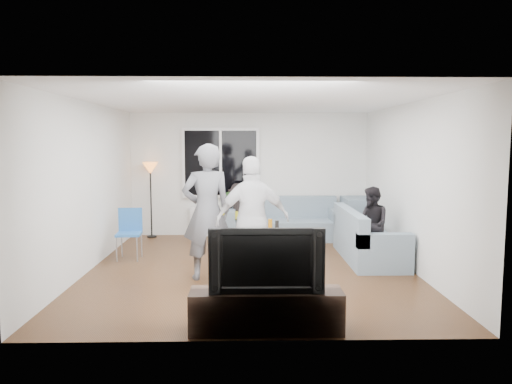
{
  "coord_description": "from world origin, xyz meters",
  "views": [
    {
      "loc": [
        -0.07,
        -7.32,
        1.98
      ],
      "look_at": [
        0.1,
        0.6,
        1.15
      ],
      "focal_mm": 33.26,
      "sensor_mm": 36.0,
      "label": 1
    }
  ],
  "objects_px": {
    "spectator_back": "(238,211)",
    "television": "(266,258)",
    "coffee_table": "(259,245)",
    "spectator_right": "(372,224)",
    "side_chair": "(129,235)",
    "sofa_back_section": "(283,219)",
    "player_left": "(207,212)",
    "sofa_right_section": "(369,235)",
    "tv_console": "(266,311)",
    "floor_lamp": "(151,200)",
    "player_right": "(253,220)"
  },
  "relations": [
    {
      "from": "coffee_table",
      "to": "side_chair",
      "type": "distance_m",
      "value": 2.23
    },
    {
      "from": "player_left",
      "to": "tv_console",
      "type": "bearing_deg",
      "value": 95.97
    },
    {
      "from": "player_right",
      "to": "tv_console",
      "type": "xyz_separation_m",
      "value": [
        0.11,
        -1.75,
        -0.68
      ]
    },
    {
      "from": "spectator_right",
      "to": "television",
      "type": "height_order",
      "value": "spectator_right"
    },
    {
      "from": "coffee_table",
      "to": "tv_console",
      "type": "distance_m",
      "value": 3.32
    },
    {
      "from": "floor_lamp",
      "to": "spectator_back",
      "type": "relative_size",
      "value": 1.36
    },
    {
      "from": "sofa_right_section",
      "to": "player_left",
      "type": "xyz_separation_m",
      "value": [
        -2.65,
        -1.08,
        0.56
      ]
    },
    {
      "from": "floor_lamp",
      "to": "player_left",
      "type": "xyz_separation_m",
      "value": [
        1.42,
        -3.05,
        0.2
      ]
    },
    {
      "from": "player_left",
      "to": "spectator_back",
      "type": "bearing_deg",
      "value": -113.64
    },
    {
      "from": "player_right",
      "to": "spectator_right",
      "type": "distance_m",
      "value": 2.32
    },
    {
      "from": "coffee_table",
      "to": "floor_lamp",
      "type": "distance_m",
      "value": 2.85
    },
    {
      "from": "spectator_back",
      "to": "spectator_right",
      "type": "bearing_deg",
      "value": -27.31
    },
    {
      "from": "coffee_table",
      "to": "side_chair",
      "type": "bearing_deg",
      "value": -174.67
    },
    {
      "from": "player_right",
      "to": "coffee_table",
      "type": "bearing_deg",
      "value": -105.92
    },
    {
      "from": "spectator_back",
      "to": "television",
      "type": "bearing_deg",
      "value": -72.75
    },
    {
      "from": "player_left",
      "to": "television",
      "type": "distance_m",
      "value": 2.12
    },
    {
      "from": "coffee_table",
      "to": "tv_console",
      "type": "relative_size",
      "value": 0.69
    },
    {
      "from": "television",
      "to": "spectator_right",
      "type": "bearing_deg",
      "value": 57.1
    },
    {
      "from": "player_left",
      "to": "tv_console",
      "type": "height_order",
      "value": "player_left"
    },
    {
      "from": "television",
      "to": "sofa_back_section",
      "type": "bearing_deg",
      "value": 83.53
    },
    {
      "from": "coffee_table",
      "to": "spectator_right",
      "type": "distance_m",
      "value": 1.95
    },
    {
      "from": "sofa_back_section",
      "to": "spectator_right",
      "type": "bearing_deg",
      "value": -54.39
    },
    {
      "from": "sofa_back_section",
      "to": "side_chair",
      "type": "bearing_deg",
      "value": -148.79
    },
    {
      "from": "sofa_back_section",
      "to": "spectator_right",
      "type": "xyz_separation_m",
      "value": [
        1.34,
        -1.87,
        0.2
      ]
    },
    {
      "from": "coffee_table",
      "to": "sofa_right_section",
      "type": "bearing_deg",
      "value": -8.43
    },
    {
      "from": "side_chair",
      "to": "spectator_back",
      "type": "bearing_deg",
      "value": 38.66
    },
    {
      "from": "sofa_back_section",
      "to": "side_chair",
      "type": "distance_m",
      "value": 3.2
    },
    {
      "from": "sofa_back_section",
      "to": "coffee_table",
      "type": "bearing_deg",
      "value": -109.78
    },
    {
      "from": "floor_lamp",
      "to": "spectator_back",
      "type": "bearing_deg",
      "value": -6.85
    },
    {
      "from": "side_chair",
      "to": "floor_lamp",
      "type": "relative_size",
      "value": 0.55
    },
    {
      "from": "spectator_back",
      "to": "television",
      "type": "relative_size",
      "value": 0.97
    },
    {
      "from": "sofa_right_section",
      "to": "television",
      "type": "bearing_deg",
      "value": 148.33
    },
    {
      "from": "sofa_back_section",
      "to": "sofa_right_section",
      "type": "relative_size",
      "value": 1.15
    },
    {
      "from": "side_chair",
      "to": "spectator_right",
      "type": "height_order",
      "value": "spectator_right"
    },
    {
      "from": "floor_lamp",
      "to": "tv_console",
      "type": "xyz_separation_m",
      "value": [
        2.19,
        -5.02,
        -0.56
      ]
    },
    {
      "from": "coffee_table",
      "to": "television",
      "type": "distance_m",
      "value": 3.37
    },
    {
      "from": "sofa_back_section",
      "to": "side_chair",
      "type": "height_order",
      "value": "side_chair"
    },
    {
      "from": "spectator_back",
      "to": "television",
      "type": "distance_m",
      "value": 4.82
    },
    {
      "from": "sofa_back_section",
      "to": "coffee_table",
      "type": "relative_size",
      "value": 2.09
    },
    {
      "from": "coffee_table",
      "to": "floor_lamp",
      "type": "xyz_separation_m",
      "value": [
        -2.21,
        1.7,
        0.58
      ]
    },
    {
      "from": "player_left",
      "to": "side_chair",
      "type": "bearing_deg",
      "value": -54.54
    },
    {
      "from": "sofa_back_section",
      "to": "tv_console",
      "type": "xyz_separation_m",
      "value": [
        -0.54,
        -4.77,
        -0.2
      ]
    },
    {
      "from": "sofa_right_section",
      "to": "spectator_back",
      "type": "bearing_deg",
      "value": 52.06
    },
    {
      "from": "spectator_right",
      "to": "player_left",
      "type": "bearing_deg",
      "value": -82.45
    },
    {
      "from": "spectator_right",
      "to": "floor_lamp",
      "type": "bearing_deg",
      "value": -129.34
    },
    {
      "from": "sofa_back_section",
      "to": "tv_console",
      "type": "distance_m",
      "value": 4.8
    },
    {
      "from": "sofa_right_section",
      "to": "spectator_back",
      "type": "distance_m",
      "value": 2.86
    },
    {
      "from": "sofa_right_section",
      "to": "player_right",
      "type": "distance_m",
      "value": 2.43
    },
    {
      "from": "coffee_table",
      "to": "spectator_back",
      "type": "relative_size",
      "value": 0.96
    },
    {
      "from": "side_chair",
      "to": "tv_console",
      "type": "relative_size",
      "value": 0.54
    }
  ]
}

